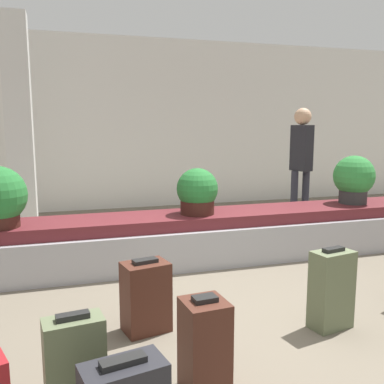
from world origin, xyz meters
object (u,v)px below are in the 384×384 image
pillar (19,124)px  potted_plant_2 (354,179)px  suitcase_7 (205,346)px  potted_plant_1 (197,192)px  suitcase_5 (146,296)px  traveler_0 (301,155)px  suitcase_1 (331,289)px  suitcase_0 (75,370)px

pillar → potted_plant_2: pillar is taller
pillar → suitcase_7: 5.09m
suitcase_7 → potted_plant_1: size_ratio=1.13×
potted_plant_1 → suitcase_5: bearing=-120.5°
suitcase_5 → traveler_0: bearing=30.7°
suitcase_1 → potted_plant_1: 2.01m
traveler_0 → suitcase_1: bearing=-42.9°
suitcase_0 → suitcase_1: size_ratio=0.94×
pillar → traveler_0: pillar is taller
suitcase_0 → suitcase_7: suitcase_0 is taller
potted_plant_1 → potted_plant_2: size_ratio=0.85×
suitcase_1 → suitcase_5: suitcase_1 is taller
suitcase_1 → suitcase_5: bearing=154.1°
potted_plant_1 → traveler_0: 2.41m
potted_plant_2 → traveler_0: (-0.09, 1.15, 0.23)m
suitcase_1 → potted_plant_1: potted_plant_1 is taller
suitcase_1 → potted_plant_2: potted_plant_2 is taller
potted_plant_1 → pillar: bearing=131.2°
pillar → traveler_0: bearing=-15.5°
suitcase_0 → suitcase_1: suitcase_1 is taller
potted_plant_2 → traveler_0: bearing=94.5°
suitcase_1 → potted_plant_2: size_ratio=1.04×
traveler_0 → potted_plant_1: bearing=-75.7°
pillar → suitcase_0: 4.99m
potted_plant_1 → suitcase_7: bearing=-106.5°
pillar → potted_plant_1: (2.06, -2.35, -0.78)m
pillar → potted_plant_1: 3.22m
suitcase_0 → traveler_0: 5.12m
potted_plant_1 → potted_plant_2: bearing=1.6°
potted_plant_1 → potted_plant_2: 2.16m
suitcase_0 → suitcase_7: 0.74m
suitcase_0 → potted_plant_1: 2.87m
suitcase_1 → suitcase_7: bearing=-168.9°
suitcase_7 → potted_plant_2: (2.86, 2.44, 0.60)m
suitcase_5 → potted_plant_2: 3.49m
pillar → traveler_0: 4.30m
suitcase_0 → suitcase_7: (0.74, 0.05, -0.01)m
traveler_0 → suitcase_0: bearing=-60.1°
potted_plant_1 → traveler_0: traveler_0 is taller
suitcase_0 → potted_plant_1: size_ratio=1.15×
pillar → potted_plant_1: pillar is taller
pillar → potted_plant_2: (4.21, -2.29, -0.71)m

